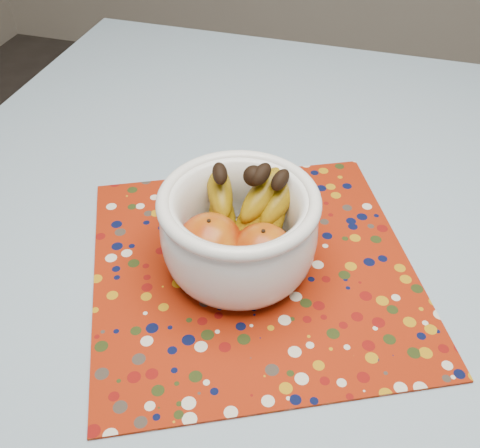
{
  "coord_description": "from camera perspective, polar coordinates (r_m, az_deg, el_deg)",
  "views": [
    {
      "loc": [
        0.06,
        -0.57,
        1.32
      ],
      "look_at": [
        -0.09,
        -0.06,
        0.84
      ],
      "focal_mm": 42.0,
      "sensor_mm": 36.0,
      "label": 1
    }
  ],
  "objects": [
    {
      "name": "table",
      "position": [
        0.86,
        7.2,
        -6.55
      ],
      "size": [
        1.2,
        1.2,
        0.75
      ],
      "color": "brown",
      "rests_on": "ground"
    },
    {
      "name": "tablecloth",
      "position": [
        0.8,
        7.69,
        -2.71
      ],
      "size": [
        1.32,
        1.32,
        0.01
      ],
      "primitive_type": "cube",
      "color": "#668EAB",
      "rests_on": "table"
    },
    {
      "name": "placemat",
      "position": [
        0.77,
        1.37,
        -4.48
      ],
      "size": [
        0.57,
        0.57,
        0.0
      ],
      "primitive_type": "cube",
      "rotation": [
        0.0,
        0.0,
        0.45
      ],
      "color": "maroon",
      "rests_on": "tablecloth"
    },
    {
      "name": "fruit_bowl",
      "position": [
        0.72,
        0.2,
        -0.04
      ],
      "size": [
        0.2,
        0.21,
        0.15
      ],
      "color": "white",
      "rests_on": "placemat"
    }
  ]
}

